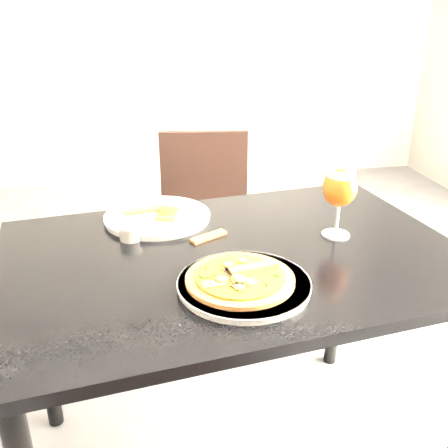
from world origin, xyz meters
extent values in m
cube|color=black|center=(0.30, 0.13, 0.73)|extent=(1.29, 0.95, 0.03)
cylinder|color=black|center=(-0.28, 0.39, 0.36)|extent=(0.05, 0.05, 0.72)
cylinder|color=black|center=(0.79, 0.53, 0.36)|extent=(0.05, 0.05, 0.72)
cube|color=black|center=(0.33, 0.86, 0.42)|extent=(0.45, 0.45, 0.04)
cylinder|color=black|center=(0.14, 0.73, 0.20)|extent=(0.03, 0.03, 0.41)
cylinder|color=black|center=(0.46, 0.68, 0.20)|extent=(0.03, 0.03, 0.41)
cylinder|color=black|center=(0.19, 1.04, 0.20)|extent=(0.03, 0.03, 0.41)
cylinder|color=black|center=(0.51, 1.00, 0.20)|extent=(0.03, 0.03, 0.41)
cube|color=black|center=(0.35, 1.04, 0.66)|extent=(0.38, 0.08, 0.40)
cylinder|color=white|center=(0.29, -0.05, 0.76)|extent=(0.37, 0.37, 0.02)
cylinder|color=brown|center=(0.28, -0.05, 0.77)|extent=(0.25, 0.25, 0.01)
cylinder|color=#C96610|center=(0.28, -0.05, 0.78)|extent=(0.21, 0.21, 0.01)
cube|color=#4A3520|center=(0.30, -0.05, 0.78)|extent=(0.05, 0.03, 0.00)
cube|color=#4A3520|center=(0.29, -0.01, 0.78)|extent=(0.04, 0.06, 0.00)
cube|color=#4A3520|center=(0.23, -0.01, 0.78)|extent=(0.06, 0.05, 0.00)
cube|color=#4A3520|center=(0.26, -0.07, 0.78)|extent=(0.06, 0.05, 0.00)
cube|color=#4A3520|center=(0.29, -0.09, 0.78)|extent=(0.04, 0.06, 0.00)
ellipsoid|color=gold|center=(0.29, -0.04, 0.79)|extent=(0.02, 0.02, 0.01)
ellipsoid|color=gold|center=(0.29, 0.01, 0.79)|extent=(0.02, 0.02, 0.01)
ellipsoid|color=gold|center=(0.26, -0.04, 0.79)|extent=(0.02, 0.02, 0.01)
ellipsoid|color=gold|center=(0.21, -0.05, 0.79)|extent=(0.02, 0.02, 0.01)
ellipsoid|color=gold|center=(0.27, -0.06, 0.79)|extent=(0.02, 0.02, 0.01)
ellipsoid|color=gold|center=(0.29, -0.11, 0.79)|extent=(0.02, 0.02, 0.01)
ellipsoid|color=gold|center=(0.29, -0.06, 0.79)|extent=(0.02, 0.02, 0.01)
cube|color=#0C430C|center=(0.28, -0.04, 0.78)|extent=(0.01, 0.02, 0.00)
cube|color=#0C430C|center=(0.27, -0.01, 0.78)|extent=(0.01, 0.02, 0.00)
cube|color=#0C430C|center=(0.22, -0.01, 0.78)|extent=(0.01, 0.01, 0.00)
cube|color=#0C430C|center=(0.25, -0.05, 0.78)|extent=(0.02, 0.00, 0.00)
cube|color=#0C430C|center=(0.23, -0.08, 0.78)|extent=(0.02, 0.01, 0.00)
cube|color=#0C430C|center=(0.27, -0.06, 0.78)|extent=(0.01, 0.02, 0.00)
cube|color=#0C430C|center=(0.29, -0.09, 0.78)|extent=(0.01, 0.02, 0.00)
cube|color=#0C430C|center=(0.33, -0.09, 0.78)|extent=(0.01, 0.01, 0.00)
cube|color=#0C430C|center=(0.30, -0.05, 0.78)|extent=(0.02, 0.00, 0.00)
cube|color=#0C430C|center=(0.32, -0.02, 0.78)|extent=(0.02, 0.01, 0.00)
cube|color=brown|center=(0.31, -0.04, 0.79)|extent=(0.12, 0.05, 0.01)
cylinder|color=white|center=(0.11, 0.38, 0.76)|extent=(0.40, 0.40, 0.02)
cube|color=brown|center=(0.08, 0.41, 0.77)|extent=(0.12, 0.04, 0.01)
cube|color=brown|center=(0.15, 0.37, 0.77)|extent=(0.09, 0.11, 0.01)
cylinder|color=#C96610|center=(0.15, 0.37, 0.78)|extent=(0.06, 0.06, 0.00)
cube|color=brown|center=(0.25, 0.23, 0.75)|extent=(0.11, 0.08, 0.01)
cylinder|color=#B6B1A3|center=(0.03, 0.26, 0.77)|extent=(0.06, 0.06, 0.04)
cylinder|color=gold|center=(0.03, 0.26, 0.78)|extent=(0.05, 0.05, 0.01)
cylinder|color=#B4B9BD|center=(0.60, 0.18, 0.75)|extent=(0.08, 0.08, 0.01)
cylinder|color=#B4B9BD|center=(0.60, 0.18, 0.80)|extent=(0.01, 0.01, 0.08)
ellipsoid|color=#AC4410|center=(0.60, 0.18, 0.89)|extent=(0.09, 0.09, 0.11)
cylinder|color=white|center=(0.60, 0.18, 0.93)|extent=(0.08, 0.08, 0.02)
camera|label=1|loc=(0.06, -1.02, 1.35)|focal=40.00mm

